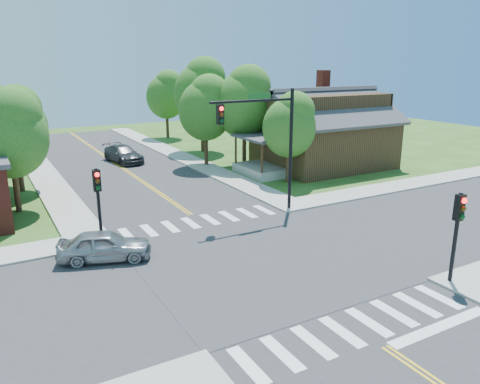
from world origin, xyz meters
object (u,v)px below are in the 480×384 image
signal_mast_ne (267,132)px  house_ne (323,127)px  signal_pole_se (458,221)px  car_dgrey (123,154)px  signal_pole_nw (98,192)px  car_silver (105,246)px

signal_mast_ne → house_ne: bearing=37.7°
signal_pole_se → house_ne: 22.03m
signal_mast_ne → car_dgrey: 19.18m
signal_pole_nw → car_dgrey: size_ratio=0.72×
signal_mast_ne → signal_pole_nw: 9.76m
house_ne → car_silver: bearing=-153.0°
house_ne → car_dgrey: bearing=145.6°
signal_mast_ne → signal_pole_se: signal_mast_ne is taller
car_dgrey → signal_pole_se: bearing=-90.0°
signal_pole_nw → car_silver: bearing=-99.4°
car_silver → car_dgrey: size_ratio=0.83×
signal_pole_nw → house_ne: size_ratio=0.29×
signal_pole_se → car_dgrey: size_ratio=0.72×
signal_mast_ne → car_silver: (-9.86, -2.09, -4.16)m
signal_mast_ne → car_dgrey: (-3.14, 18.47, -4.12)m
signal_pole_se → house_ne: (9.51, 19.86, 0.67)m
signal_pole_se → signal_mast_ne: bearing=98.6°
signal_pole_se → signal_pole_nw: 15.84m
signal_pole_se → signal_pole_nw: bearing=135.0°
signal_pole_nw → signal_pole_se: bearing=-45.0°
car_silver → signal_pole_nw: bearing=10.2°
signal_mast_ne → car_dgrey: signal_mast_ne is taller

